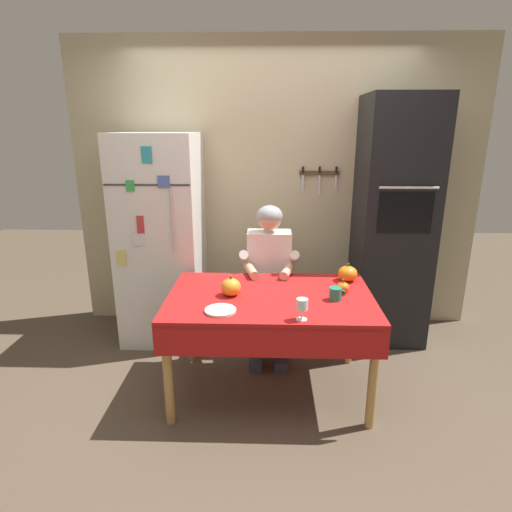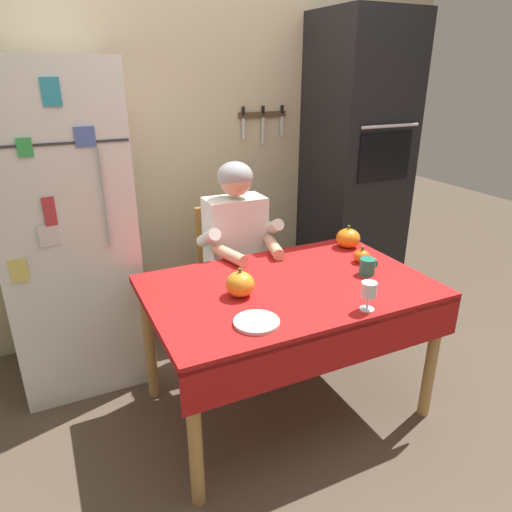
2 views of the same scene
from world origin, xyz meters
TOP-DOWN VIEW (x-y plane):
  - ground_plane at (0.00, 0.00)m, footprint 10.00×10.00m
  - back_wall_assembly at (0.05, 1.35)m, footprint 3.70×0.13m
  - refrigerator at (-0.95, 0.96)m, footprint 0.68×0.71m
  - wall_oven at (1.05, 1.00)m, footprint 0.60×0.64m
  - dining_table at (0.00, 0.08)m, footprint 1.40×0.90m
  - chair_behind_person at (-0.01, 0.87)m, footprint 0.40×0.40m
  - seated_person at (-0.01, 0.68)m, footprint 0.47×0.55m
  - coffee_mug at (0.43, 0.03)m, footprint 0.11×0.08m
  - wine_glass at (0.19, -0.28)m, footprint 0.07×0.07m
  - pumpkin_large at (-0.27, 0.09)m, footprint 0.14×0.14m
  - pumpkin_medium at (0.50, 0.17)m, footprint 0.09×0.09m
  - pumpkin_small at (0.58, 0.40)m, footprint 0.14×0.14m
  - serving_tray at (-0.31, -0.18)m, footprint 0.20×0.20m

SIDE VIEW (x-z plane):
  - ground_plane at x=0.00m, z-range 0.00..0.00m
  - chair_behind_person at x=-0.01m, z-range 0.05..0.98m
  - dining_table at x=0.00m, z-range 0.29..1.03m
  - seated_person at x=-0.01m, z-range 0.11..1.36m
  - serving_tray at x=-0.31m, z-range 0.74..0.76m
  - pumpkin_medium at x=0.50m, z-range 0.73..0.82m
  - coffee_mug at x=0.43m, z-range 0.74..0.83m
  - pumpkin_small at x=0.58m, z-range 0.73..0.87m
  - pumpkin_large at x=-0.27m, z-range 0.73..0.87m
  - wine_glass at x=0.19m, z-range 0.77..0.90m
  - refrigerator at x=-0.95m, z-range 0.00..1.80m
  - wall_oven at x=1.05m, z-range 0.00..2.10m
  - back_wall_assembly at x=0.05m, z-range 0.00..2.60m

